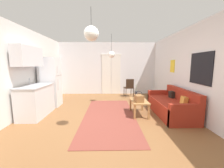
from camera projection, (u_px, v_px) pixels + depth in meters
The scene contains 14 objects.
ground_plane at pixel (106, 125), 3.70m from camera, with size 5.50×8.09×0.10m, color brown.
wall_back at pixel (108, 69), 7.27m from camera, with size 5.10×0.13×2.64m.
wall_right at pixel (204, 73), 3.57m from camera, with size 0.12×7.69×2.64m.
wall_left at pixel (5, 73), 3.47m from camera, with size 0.12×7.69×2.64m.
area_rug at pixel (109, 115), 4.21m from camera, with size 1.49×3.47×0.01m, color brown.
couch at pixel (172, 106), 4.29m from camera, with size 0.85×1.91×0.79m.
coffee_table at pixel (139, 102), 4.26m from camera, with size 0.48×0.85×0.45m.
bamboo_vase at pixel (136, 95), 4.44m from camera, with size 0.08×0.08×0.46m.
handbag at pixel (139, 98), 4.07m from camera, with size 0.25×0.33×0.32m.
refrigerator at pixel (50, 82), 5.11m from camera, with size 0.66×0.60×1.78m.
kitchen_counter at pixel (35, 91), 4.12m from camera, with size 0.62×1.25×2.03m.
accent_chair at pixel (129, 87), 6.68m from camera, with size 0.48×0.46×0.85m.
pendant_lamp_near at pixel (91, 34), 2.80m from camera, with size 0.30×0.30×0.66m.
pendant_lamp_far at pixel (111, 54), 5.21m from camera, with size 0.25×0.25×0.87m.
Camera 1 is at (0.09, -3.52, 1.52)m, focal length 22.46 mm.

